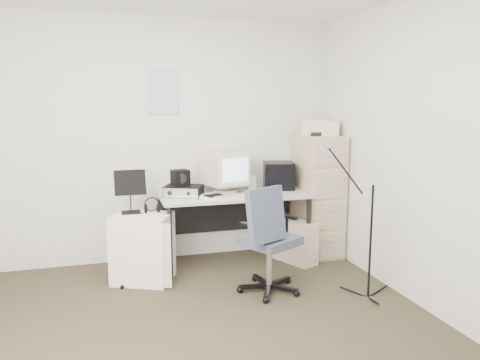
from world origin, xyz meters
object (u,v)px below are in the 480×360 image
object	(u,v)px
filing_cabinet	(317,195)
office_chair	(270,239)
desk	(234,228)
side_cart	(143,248)

from	to	relation	value
filing_cabinet	office_chair	distance (m)	1.23
desk	side_cart	distance (m)	0.99
filing_cabinet	desk	size ratio (longest dim) A/B	0.87
filing_cabinet	side_cart	distance (m)	1.95
side_cart	filing_cabinet	bearing A→B (deg)	33.59
side_cart	office_chair	bearing A→B (deg)	-3.89
filing_cabinet	office_chair	world-z (taller)	filing_cabinet
office_chair	side_cart	xyz separation A→B (m)	(-1.04, 0.57, -0.17)
filing_cabinet	desk	world-z (taller)	filing_cabinet
office_chair	side_cart	bearing A→B (deg)	122.96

